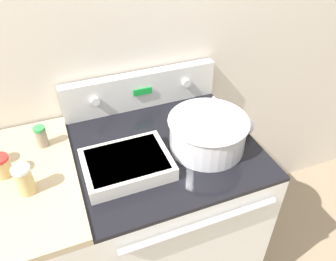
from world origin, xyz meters
The scene contains 10 objects.
kitchen_wall centered at (0.00, 0.73, 1.25)m, with size 8.00×0.05×2.50m.
stove_range centered at (0.00, 0.35, 0.47)m, with size 0.74×0.72×0.94m.
control_panel centered at (0.00, 0.67, 1.03)m, with size 0.74×0.07×0.18m.
side_counter centered at (-0.66, 0.35, 0.48)m, with size 0.59×0.69×0.96m.
mixing_bowl centered at (0.16, 0.28, 1.02)m, with size 0.32×0.32×0.14m.
casserole_dish centered at (-0.19, 0.26, 0.98)m, with size 0.32×0.24×0.06m.
ladle centered at (0.36, 0.32, 0.97)m, with size 0.07×0.33×0.07m.
spice_jar_green_cap centered at (-0.47, 0.52, 1.00)m, with size 0.05×0.05×0.09m.
spice_jar_white_cap centered at (-0.54, 0.28, 1.01)m, with size 0.06×0.06×0.11m.
spice_jar_red_cap centered at (-0.62, 0.39, 1.00)m, with size 0.07×0.07×0.09m.
Camera 1 is at (-0.37, -0.63, 1.84)m, focal length 35.00 mm.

